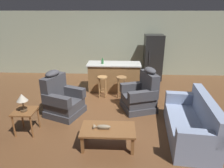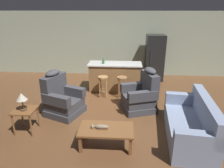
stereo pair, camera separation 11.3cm
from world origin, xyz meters
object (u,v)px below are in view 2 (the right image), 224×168
Objects in this scene: fish_figurine at (100,127)px; couch at (191,125)px; bottle_tall_green at (103,61)px; end_table at (25,113)px; table_lamp at (22,98)px; bar_stool_right at (122,83)px; coffee_table at (106,131)px; refrigerator at (155,58)px; bar_stool_left at (103,83)px; kitchen_island at (115,76)px; recliner_near_lamp at (62,99)px; recliner_near_island at (141,95)px.

couch is (1.92, 0.40, -0.12)m from fish_figurine.
couch is 3.49m from bottle_tall_green.
end_table is 1.37× the size of table_lamp.
table_lamp is 1.99× the size of bottle_tall_green.
fish_figurine is 1.97m from couch.
fish_figurine is 2.52m from bar_stool_right.
fish_figurine reaches higher than coffee_table.
bar_stool_right is (-1.54, 2.09, 0.13)m from couch.
refrigerator reaches higher than fish_figurine.
fish_figurine is 0.61× the size of end_table.
bar_stool_right is at bearing 0.00° from bar_stool_left.
couch is 1.10× the size of kitchen_island.
fish_figurine is at bearing 17.47° from couch.
refrigerator is (-0.31, 3.92, 0.54)m from couch.
bottle_tall_green is (0.94, 1.73, 0.61)m from recliner_near_lamp.
bar_stool_right is at bearing -40.84° from bottle_tall_green.
bottle_tall_green is at bearing 97.06° from coffee_table.
fish_figurine is 1.65× the size of bottle_tall_green.
bottle_tall_green is at bearing 94.79° from fish_figurine.
table_lamp reaches higher than fish_figurine.
table_lamp is 2.63m from bar_stool_left.
fish_figurine is at bearing -25.82° from recliner_near_lamp.
bottle_tall_green is at bearing -66.25° from recliner_near_island.
fish_figurine is at bearing -98.75° from bar_stool_right.
bottle_tall_green reaches higher than kitchen_island.
recliner_near_lamp is 1.17m from table_lamp.
end_table is at bearing -100.73° from recliner_near_lamp.
bar_stool_left is 2.62m from refrigerator.
table_lamp reaches higher than couch.
refrigerator is at bearing 34.38° from bottle_tall_green.
kitchen_island is at bearing 55.23° from table_lamp.
couch is 3.97m from refrigerator.
couch is 1.64× the size of recliner_near_island.
bottle_tall_green is at bearing 93.99° from bar_stool_left.
recliner_near_island is at bearing 61.10° from fish_figurine.
kitchen_island is (1.89, 2.70, 0.02)m from end_table.
table_lamp is (-1.76, 0.40, 0.41)m from fish_figurine.
recliner_near_island is at bearing -34.21° from bar_stool_left.
kitchen_island is at bearing 89.88° from coffee_table.
bar_stool_left reaches higher than end_table.
recliner_near_lamp reaches higher than couch.
recliner_near_island is 5.84× the size of bottle_tall_green.
bar_stool_right is at bearing 58.65° from recliner_near_lamp.
refrigerator is (3.38, 3.89, 0.42)m from end_table.
table_lamp is 0.23× the size of kitchen_island.
table_lamp is (-3.69, -0.00, 0.53)m from couch.
fish_figurine is 0.50× the size of bar_stool_left.
couch is at bearing 108.99° from recliner_near_island.
table_lamp reaches higher than coffee_table.
refrigerator reaches higher than couch.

